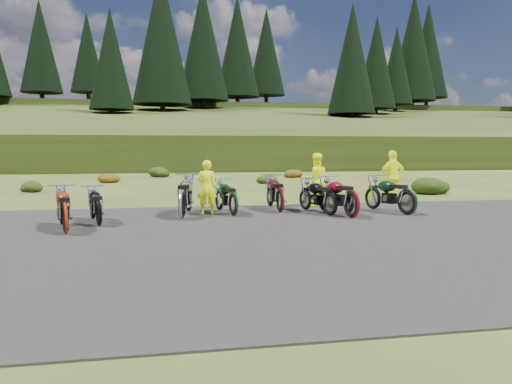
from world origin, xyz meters
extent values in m
plane|color=#3C4617|center=(0.00, 0.00, 0.00)|extent=(300.00, 300.00, 0.00)
cube|color=black|center=(0.00, -2.00, 0.00)|extent=(20.00, 12.00, 0.04)
cube|color=#2C3B13|center=(0.00, 110.00, 0.00)|extent=(300.00, 90.00, 9.17)
cylinder|color=black|center=(-21.00, 69.00, 9.48)|extent=(0.70, 0.70, 2.20)
cone|color=black|center=(-21.00, 69.00, 17.38)|extent=(6.16, 6.16, 14.00)
cylinder|color=black|center=(-15.00, 75.00, 10.27)|extent=(0.70, 0.70, 2.20)
cone|color=black|center=(-15.00, 75.00, 17.67)|extent=(5.72, 5.72, 13.00)
cylinder|color=black|center=(-9.00, 50.00, 5.69)|extent=(0.70, 0.70, 2.20)
cone|color=black|center=(-9.00, 50.00, 12.59)|extent=(5.28, 5.28, 12.00)
cylinder|color=black|center=(-3.00, 56.00, 6.88)|extent=(0.70, 0.70, 2.20)
cone|color=black|center=(-3.00, 56.00, 16.78)|extent=(7.92, 7.92, 18.00)
cylinder|color=black|center=(3.00, 62.00, 8.08)|extent=(0.70, 0.70, 2.20)
cone|color=black|center=(3.00, 62.00, 17.48)|extent=(7.48, 7.48, 17.00)
cylinder|color=black|center=(9.00, 68.00, 9.28)|extent=(0.70, 0.70, 2.20)
cone|color=black|center=(9.00, 68.00, 18.18)|extent=(7.04, 7.04, 16.00)
cylinder|color=black|center=(15.00, 74.00, 10.27)|extent=(0.70, 0.70, 2.20)
cone|color=black|center=(15.00, 74.00, 18.67)|extent=(6.60, 6.60, 15.00)
cylinder|color=black|center=(21.00, 49.00, 5.49)|extent=(0.70, 0.70, 2.20)
cone|color=black|center=(21.00, 49.00, 13.39)|extent=(6.16, 6.16, 14.00)
cylinder|color=black|center=(27.00, 55.00, 6.68)|extent=(0.70, 0.70, 2.20)
cone|color=black|center=(27.00, 55.00, 14.08)|extent=(5.72, 5.72, 13.00)
cylinder|color=black|center=(33.00, 61.00, 7.88)|extent=(0.70, 0.70, 2.20)
cone|color=black|center=(33.00, 61.00, 14.78)|extent=(5.28, 5.28, 12.00)
cylinder|color=black|center=(39.00, 67.00, 9.08)|extent=(0.70, 0.70, 2.20)
cone|color=black|center=(39.00, 67.00, 18.98)|extent=(7.92, 7.92, 18.00)
cylinder|color=black|center=(45.00, 73.00, 10.27)|extent=(0.70, 0.70, 2.20)
cone|color=black|center=(45.00, 73.00, 19.67)|extent=(7.48, 7.48, 17.00)
ellipsoid|color=black|center=(-9.10, 11.30, 0.31)|extent=(1.03, 1.03, 0.61)
ellipsoid|color=brown|center=(-6.20, 16.60, 0.38)|extent=(1.30, 1.30, 0.77)
ellipsoid|color=black|center=(-3.30, 21.90, 0.46)|extent=(1.56, 1.56, 0.92)
ellipsoid|color=brown|center=(-0.40, 9.20, 0.23)|extent=(0.77, 0.77, 0.45)
ellipsoid|color=black|center=(2.50, 14.50, 0.31)|extent=(1.03, 1.03, 0.61)
ellipsoid|color=brown|center=(5.40, 19.80, 0.38)|extent=(1.30, 1.30, 0.77)
ellipsoid|color=black|center=(8.30, 7.10, 0.46)|extent=(1.56, 1.56, 0.92)
ellipsoid|color=brown|center=(11.20, 12.40, 0.23)|extent=(0.77, 0.77, 0.45)
imported|color=#F3FF0D|center=(-1.92, 1.93, 0.80)|extent=(0.63, 0.45, 1.60)
imported|color=#F3FF0D|center=(1.85, 3.30, 0.89)|extent=(0.87, 0.68, 1.79)
imported|color=#F3FF0D|center=(4.79, 3.67, 0.94)|extent=(1.14, 0.57, 1.87)
camera|label=1|loc=(-3.21, -12.69, 1.98)|focal=35.00mm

